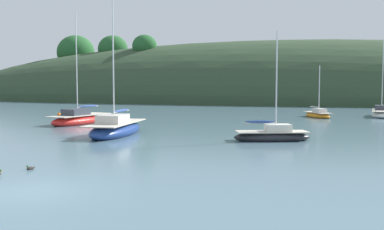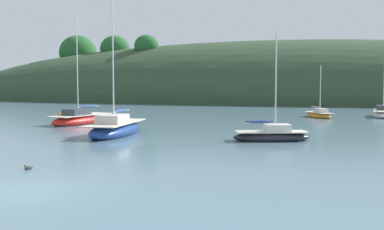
{
  "view_description": "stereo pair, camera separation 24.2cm",
  "coord_description": "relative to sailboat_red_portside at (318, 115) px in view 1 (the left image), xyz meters",
  "views": [
    {
      "loc": [
        9.16,
        -12.53,
        3.65
      ],
      "look_at": [
        0.0,
        20.0,
        1.2
      ],
      "focal_mm": 40.69,
      "sensor_mm": 36.0,
      "label": 1
    },
    {
      "loc": [
        9.39,
        -12.47,
        3.65
      ],
      "look_at": [
        0.0,
        20.0,
        1.2
      ],
      "focal_mm": 40.69,
      "sensor_mm": 36.0,
      "label": 2
    }
  ],
  "objects": [
    {
      "name": "sailboat_orange_cutter",
      "position": [
        -20.84,
        -13.7,
        0.13
      ],
      "size": [
        3.58,
        7.26,
        10.15
      ],
      "color": "red",
      "rests_on": "ground"
    },
    {
      "name": "sailboat_white_near",
      "position": [
        -2.94,
        -20.67,
        0.03
      ],
      "size": [
        5.2,
        3.2,
        7.16
      ],
      "color": "#232328",
      "rests_on": "ground"
    },
    {
      "name": "ground_plane",
      "position": [
        -9.57,
        -36.18,
        -0.3
      ],
      "size": [
        400.0,
        400.0,
        0.0
      ],
      "primitive_type": "plane",
      "color": "slate"
    },
    {
      "name": "far_shoreline_hill",
      "position": [
        -9.82,
        39.28,
        -0.23
      ],
      "size": [
        150.0,
        36.0,
        26.83
      ],
      "color": "#2D422B",
      "rests_on": "ground"
    },
    {
      "name": "sailboat_yellow_far",
      "position": [
        6.73,
        2.66,
        0.08
      ],
      "size": [
        2.82,
        6.35,
        8.54
      ],
      "color": "white",
      "rests_on": "ground"
    },
    {
      "name": "sailboat_red_portside",
      "position": [
        0.0,
        0.0,
        0.0
      ],
      "size": [
        3.53,
        4.77,
        5.75
      ],
      "color": "orange",
      "rests_on": "ground"
    },
    {
      "name": "mooring_buoy_outer",
      "position": [
        -28.36,
        -5.33,
        -0.18
      ],
      "size": [
        0.44,
        0.44,
        0.54
      ],
      "color": "orange",
      "rests_on": "ground"
    },
    {
      "name": "duck_lone_right",
      "position": [
        -11.98,
        -33.01,
        -0.25
      ],
      "size": [
        0.29,
        0.41,
        0.24
      ],
      "color": "#2D2823",
      "rests_on": "ground"
    },
    {
      "name": "sailboat_grey_yawl",
      "position": [
        -13.93,
        -20.66,
        0.15
      ],
      "size": [
        3.21,
        7.7,
        9.67
      ],
      "color": "navy",
      "rests_on": "ground"
    }
  ]
}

